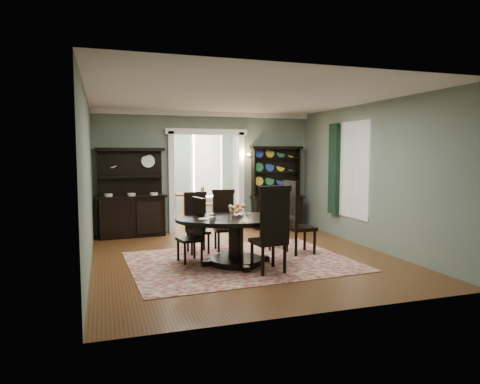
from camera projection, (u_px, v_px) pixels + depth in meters
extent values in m
cube|color=brown|center=(244.00, 257.00, 8.11)|extent=(5.50, 6.00, 0.01)
cube|color=white|center=(244.00, 97.00, 7.84)|extent=(5.50, 6.00, 0.01)
cube|color=slate|center=(88.00, 181.00, 7.14)|extent=(0.01, 6.00, 3.00)
cube|color=slate|center=(370.00, 176.00, 8.82)|extent=(0.01, 6.00, 3.00)
cube|color=slate|center=(322.00, 192.00, 5.13)|extent=(5.50, 0.01, 3.00)
cube|color=slate|center=(132.00, 173.00, 10.26)|extent=(1.85, 0.01, 3.00)
cube|color=slate|center=(273.00, 171.00, 11.38)|extent=(1.85, 0.01, 3.00)
cube|color=slate|center=(206.00, 122.00, 10.71)|extent=(1.80, 0.01, 0.50)
cube|color=white|center=(206.00, 114.00, 10.64)|extent=(5.50, 0.10, 0.12)
cube|color=brown|center=(193.00, 220.00, 12.62)|extent=(3.50, 3.50, 0.01)
cube|color=white|center=(192.00, 117.00, 12.34)|extent=(3.50, 3.50, 0.01)
cube|color=slate|center=(131.00, 170.00, 11.95)|extent=(0.01, 3.50, 3.00)
cube|color=slate|center=(249.00, 168.00, 13.01)|extent=(0.01, 3.50, 3.00)
cube|color=slate|center=(182.00, 167.00, 14.14)|extent=(3.50, 0.01, 3.00)
cube|color=white|center=(156.00, 166.00, 13.83)|extent=(1.05, 0.06, 2.20)
cube|color=white|center=(207.00, 165.00, 14.35)|extent=(1.05, 0.06, 2.20)
cube|color=white|center=(171.00, 182.00, 10.57)|extent=(0.14, 0.25, 2.50)
cube|color=white|center=(240.00, 181.00, 11.12)|extent=(0.14, 0.25, 2.50)
cube|color=white|center=(206.00, 132.00, 10.73)|extent=(2.08, 0.25, 0.14)
cube|color=white|center=(353.00, 170.00, 9.37)|extent=(0.02, 1.10, 2.00)
cube|color=white|center=(353.00, 170.00, 9.37)|extent=(0.01, 1.22, 2.12)
cube|color=black|center=(334.00, 169.00, 9.99)|extent=(0.10, 0.35, 2.10)
cube|color=gold|center=(243.00, 158.00, 11.00)|extent=(0.08, 0.05, 0.18)
sphere|color=#FFD88C|center=(241.00, 155.00, 10.82)|extent=(0.07, 0.07, 0.07)
sphere|color=#FFD88C|center=(249.00, 155.00, 10.88)|extent=(0.07, 0.07, 0.07)
cube|color=maroon|center=(241.00, 261.00, 7.76)|extent=(4.07, 3.13, 0.01)
ellipsoid|color=black|center=(236.00, 219.00, 7.52)|extent=(2.31, 1.67, 0.06)
cylinder|color=black|center=(236.00, 221.00, 7.53)|extent=(2.26, 2.26, 0.03)
cylinder|color=black|center=(236.00, 241.00, 7.56)|extent=(0.27, 0.27, 0.74)
cylinder|color=black|center=(236.00, 261.00, 7.59)|extent=(0.94, 0.94, 0.11)
cylinder|color=silver|center=(236.00, 215.00, 7.60)|extent=(0.27, 0.27, 0.05)
cube|color=black|center=(198.00, 232.00, 8.40)|extent=(0.44, 0.42, 0.06)
cube|color=black|center=(195.00, 212.00, 8.53)|extent=(0.43, 0.06, 0.72)
cube|color=black|center=(195.00, 194.00, 8.50)|extent=(0.46, 0.08, 0.07)
cylinder|color=black|center=(192.00, 245.00, 8.20)|extent=(0.05, 0.05, 0.43)
cylinder|color=black|center=(209.00, 244.00, 8.32)|extent=(0.05, 0.05, 0.43)
cylinder|color=black|center=(188.00, 241.00, 8.51)|extent=(0.05, 0.05, 0.43)
cylinder|color=black|center=(204.00, 240.00, 8.63)|extent=(0.05, 0.05, 0.43)
cube|color=black|center=(225.00, 229.00, 8.62)|extent=(0.46, 0.44, 0.06)
cube|color=black|center=(223.00, 210.00, 8.77)|extent=(0.44, 0.08, 0.74)
cube|color=black|center=(223.00, 191.00, 8.74)|extent=(0.48, 0.10, 0.08)
cylinder|color=black|center=(219.00, 242.00, 8.44)|extent=(0.05, 0.05, 0.43)
cylinder|color=black|center=(235.00, 241.00, 8.52)|extent=(0.05, 0.05, 0.43)
cylinder|color=black|center=(215.00, 239.00, 8.77)|extent=(0.05, 0.05, 0.43)
cylinder|color=black|center=(232.00, 238.00, 8.85)|extent=(0.05, 0.05, 0.43)
cube|color=black|center=(273.00, 229.00, 8.78)|extent=(0.45, 0.43, 0.05)
cube|color=black|center=(269.00, 211.00, 8.91)|extent=(0.41, 0.08, 0.70)
cube|color=black|center=(269.00, 194.00, 8.88)|extent=(0.45, 0.10, 0.07)
cylinder|color=black|center=(270.00, 241.00, 8.59)|extent=(0.04, 0.04, 0.41)
cylinder|color=black|center=(284.00, 240.00, 8.71)|extent=(0.04, 0.04, 0.41)
cylinder|color=black|center=(263.00, 238.00, 8.88)|extent=(0.04, 0.04, 0.41)
cylinder|color=black|center=(276.00, 237.00, 9.01)|extent=(0.04, 0.04, 0.41)
cube|color=black|center=(190.00, 240.00, 7.71)|extent=(0.47, 0.49, 0.05)
cube|color=black|center=(199.00, 219.00, 7.77)|extent=(0.13, 0.41, 0.70)
cube|color=black|center=(198.00, 199.00, 7.73)|extent=(0.15, 0.45, 0.07)
cylinder|color=black|center=(178.00, 250.00, 7.79)|extent=(0.04, 0.04, 0.41)
cylinder|color=black|center=(185.00, 254.00, 7.51)|extent=(0.04, 0.04, 0.41)
cylinder|color=black|center=(194.00, 248.00, 7.95)|extent=(0.04, 0.04, 0.41)
cylinder|color=black|center=(202.00, 252.00, 7.67)|extent=(0.04, 0.04, 0.41)
cube|color=black|center=(301.00, 228.00, 8.35)|extent=(0.50, 0.52, 0.07)
cube|color=black|center=(291.00, 206.00, 8.23)|extent=(0.07, 0.51, 0.86)
cube|color=black|center=(291.00, 183.00, 8.19)|extent=(0.09, 0.56, 0.09)
cylinder|color=black|center=(315.00, 242.00, 8.25)|extent=(0.06, 0.06, 0.51)
cylinder|color=black|center=(305.00, 238.00, 8.62)|extent=(0.06, 0.06, 0.51)
cylinder|color=black|center=(296.00, 244.00, 8.12)|extent=(0.06, 0.06, 0.51)
cylinder|color=black|center=(287.00, 240.00, 8.49)|extent=(0.06, 0.06, 0.51)
cube|color=black|center=(268.00, 241.00, 7.06)|extent=(0.56, 0.54, 0.07)
cube|color=black|center=(275.00, 217.00, 6.81)|extent=(0.52, 0.11, 0.87)
cube|color=black|center=(275.00, 189.00, 6.77)|extent=(0.56, 0.13, 0.09)
cylinder|color=black|center=(273.00, 253.00, 7.34)|extent=(0.06, 0.06, 0.51)
cylinder|color=black|center=(252.00, 255.00, 7.18)|extent=(0.06, 0.06, 0.51)
cylinder|color=black|center=(285.00, 258.00, 6.98)|extent=(0.06, 0.06, 0.51)
cylinder|color=black|center=(263.00, 261.00, 6.82)|extent=(0.06, 0.06, 0.51)
cube|color=black|center=(132.00, 217.00, 10.08)|extent=(1.53, 0.64, 0.93)
cube|color=black|center=(131.00, 196.00, 10.03)|extent=(1.63, 0.69, 0.05)
cube|color=black|center=(130.00, 172.00, 10.18)|extent=(1.50, 0.20, 1.10)
cube|color=black|center=(131.00, 177.00, 10.10)|extent=(1.47, 0.38, 0.04)
cube|color=black|center=(130.00, 149.00, 10.02)|extent=(1.61, 0.46, 0.07)
cube|color=black|center=(277.00, 212.00, 11.22)|extent=(1.31, 0.53, 0.82)
cube|color=black|center=(277.00, 197.00, 11.18)|extent=(1.40, 0.58, 0.04)
cube|color=black|center=(275.00, 172.00, 11.30)|extent=(1.28, 0.13, 1.25)
cube|color=black|center=(254.00, 173.00, 11.02)|extent=(0.06, 0.24, 1.28)
cube|color=black|center=(298.00, 172.00, 11.40)|extent=(0.06, 0.24, 1.28)
cube|color=black|center=(277.00, 148.00, 11.13)|extent=(1.39, 0.37, 0.07)
cube|color=black|center=(276.00, 186.00, 11.24)|extent=(1.29, 0.31, 0.03)
cube|color=black|center=(276.00, 172.00, 11.21)|extent=(1.29, 0.31, 0.03)
cube|color=black|center=(276.00, 158.00, 11.18)|extent=(1.29, 0.31, 0.03)
cylinder|color=#5B2D1A|center=(185.00, 194.00, 12.56)|extent=(0.85, 0.85, 0.04)
cylinder|color=#5B2D1A|center=(185.00, 207.00, 12.59)|extent=(0.11, 0.11, 0.74)
cylinder|color=#5B2D1A|center=(186.00, 219.00, 12.63)|extent=(0.47, 0.47, 0.06)
cylinder|color=#5B2D1A|center=(169.00, 207.00, 12.25)|extent=(0.37, 0.37, 0.04)
cube|color=#5B2D1A|center=(174.00, 199.00, 12.23)|extent=(0.11, 0.33, 0.46)
cylinder|color=#5B2D1A|center=(165.00, 214.00, 12.39)|extent=(0.03, 0.03, 0.41)
cylinder|color=#5B2D1A|center=(164.00, 215.00, 12.13)|extent=(0.03, 0.03, 0.41)
cylinder|color=#5B2D1A|center=(174.00, 214.00, 12.40)|extent=(0.03, 0.03, 0.41)
cylinder|color=#5B2D1A|center=(173.00, 215.00, 12.14)|extent=(0.03, 0.03, 0.41)
cylinder|color=#5B2D1A|center=(209.00, 204.00, 12.61)|extent=(0.41, 0.41, 0.04)
cube|color=#5B2D1A|center=(203.00, 196.00, 12.61)|extent=(0.18, 0.35, 0.51)
cylinder|color=#5B2D1A|center=(213.00, 213.00, 12.48)|extent=(0.04, 0.04, 0.46)
cylinder|color=#5B2D1A|center=(215.00, 211.00, 12.76)|extent=(0.04, 0.04, 0.46)
cylinder|color=#5B2D1A|center=(203.00, 213.00, 12.51)|extent=(0.04, 0.04, 0.46)
cylinder|color=#5B2D1A|center=(205.00, 211.00, 12.79)|extent=(0.04, 0.04, 0.46)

